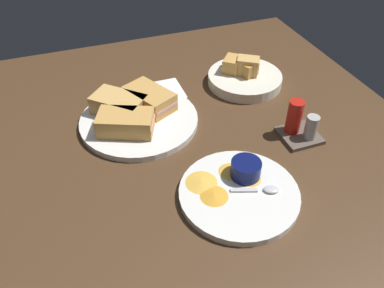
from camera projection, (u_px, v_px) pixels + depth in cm
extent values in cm
cube|color=#4C331E|center=(191.00, 138.00, 95.74)|extent=(110.00, 110.00, 3.00)
cylinder|color=white|center=(139.00, 120.00, 97.35)|extent=(29.65, 29.65, 1.60)
cube|color=tan|center=(149.00, 99.00, 99.12)|extent=(15.03, 12.64, 4.80)
cube|color=#DB938E|center=(149.00, 99.00, 99.12)|extent=(14.99, 12.21, 0.80)
cube|color=tan|center=(119.00, 105.00, 97.08)|extent=(14.44, 14.68, 4.80)
cube|color=#DB938E|center=(119.00, 105.00, 97.08)|extent=(14.17, 14.45, 0.80)
cube|color=tan|center=(126.00, 123.00, 91.40)|extent=(12.10, 14.94, 4.80)
cube|color=#DB938E|center=(126.00, 123.00, 91.40)|extent=(11.64, 14.94, 0.80)
cylinder|color=navy|center=(120.00, 125.00, 91.28)|extent=(6.19, 6.19, 4.22)
cylinder|color=black|center=(119.00, 119.00, 90.16)|extent=(5.07, 5.07, 0.60)
cube|color=silver|center=(152.00, 116.00, 97.15)|extent=(2.73, 5.42, 0.40)
ellipsoid|color=silver|center=(134.00, 124.00, 94.31)|extent=(3.21, 3.78, 0.80)
cylinder|color=white|center=(239.00, 194.00, 78.67)|extent=(24.64, 24.64, 1.60)
cylinder|color=#0C144C|center=(246.00, 169.00, 80.36)|extent=(6.39, 6.39, 3.70)
cylinder|color=olive|center=(246.00, 164.00, 79.41)|extent=(5.24, 5.24, 0.60)
cube|color=silver|center=(244.00, 190.00, 77.99)|extent=(2.55, 5.46, 0.40)
ellipsoid|color=silver|center=(271.00, 189.00, 77.96)|extent=(3.13, 3.74, 0.80)
cone|color=gold|center=(201.00, 182.00, 79.77)|extent=(7.80, 7.80, 0.60)
cone|color=gold|center=(214.00, 195.00, 76.96)|extent=(7.89, 7.89, 0.60)
cone|color=gold|center=(250.00, 178.00, 80.62)|extent=(5.98, 5.98, 0.60)
cone|color=gold|center=(231.00, 171.00, 82.19)|extent=(6.64, 6.64, 0.60)
cylinder|color=silver|center=(245.00, 79.00, 111.06)|extent=(21.13, 21.13, 3.00)
cube|color=#C68C42|center=(246.00, 68.00, 109.24)|extent=(7.19, 6.29, 3.73)
cube|color=tan|center=(248.00, 66.00, 108.96)|extent=(6.96, 7.43, 4.83)
cube|color=tan|center=(232.00, 64.00, 110.43)|extent=(7.42, 7.23, 4.04)
cube|color=brown|center=(299.00, 136.00, 93.30)|extent=(9.00, 9.00, 1.00)
cylinder|color=red|center=(294.00, 117.00, 91.16)|extent=(3.60, 3.60, 8.50)
cylinder|color=#B2B2B2|center=(311.00, 127.00, 90.09)|extent=(3.00, 3.00, 6.00)
cube|color=white|center=(168.00, 90.00, 109.19)|extent=(11.01, 9.01, 0.40)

